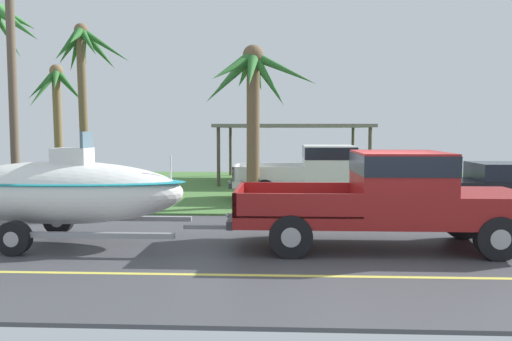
% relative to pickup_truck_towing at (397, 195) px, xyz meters
% --- Properties ---
extents(ground, '(36.00, 22.00, 0.11)m').
position_rel_pickup_truck_towing_xyz_m(ground, '(-0.50, 8.05, -1.07)').
color(ground, '#424247').
extents(pickup_truck_towing, '(5.86, 2.14, 1.91)m').
position_rel_pickup_truck_towing_xyz_m(pickup_truck_towing, '(0.00, 0.00, 0.00)').
color(pickup_truck_towing, maroon).
rests_on(pickup_truck_towing, ground).
extents(boat_on_trailer, '(6.21, 2.20, 2.30)m').
position_rel_pickup_truck_towing_xyz_m(boat_on_trailer, '(-6.78, -0.00, 0.02)').
color(boat_on_trailer, gray).
rests_on(boat_on_trailer, ground).
extents(parked_pickup_background, '(5.58, 2.15, 1.82)m').
position_rel_pickup_truck_towing_xyz_m(parked_pickup_background, '(-0.79, 6.71, -0.04)').
color(parked_pickup_background, silver).
rests_on(parked_pickup_background, ground).
extents(carport_awning, '(6.54, 5.49, 2.56)m').
position_rel_pickup_truck_towing_xyz_m(carport_awning, '(-1.79, 13.11, 1.39)').
color(carport_awning, '#4C4238').
rests_on(carport_awning, ground).
extents(palm_tree_near_left, '(2.52, 2.91, 5.02)m').
position_rel_pickup_truck_towing_xyz_m(palm_tree_near_left, '(-11.59, 11.09, 2.63)').
color(palm_tree_near_left, brown).
rests_on(palm_tree_near_left, ground).
extents(palm_tree_mid, '(2.97, 2.86, 6.36)m').
position_rel_pickup_truck_towing_xyz_m(palm_tree_mid, '(-9.85, 9.55, 3.86)').
color(palm_tree_mid, brown).
rests_on(palm_tree_mid, ground).
extents(palm_tree_far_left, '(3.43, 3.27, 4.82)m').
position_rel_pickup_truck_towing_xyz_m(palm_tree_far_left, '(-3.17, 5.19, 2.59)').
color(palm_tree_far_left, brown).
rests_on(palm_tree_far_left, ground).
extents(utility_pole, '(0.24, 1.80, 7.68)m').
position_rel_pickup_truck_towing_xyz_m(utility_pole, '(-9.83, 4.13, 2.93)').
color(utility_pole, brown).
rests_on(utility_pole, ground).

